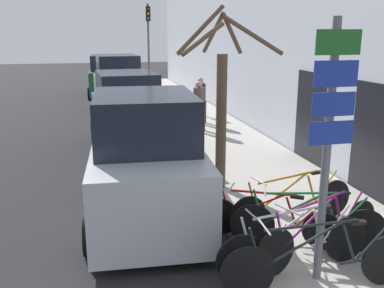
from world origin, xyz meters
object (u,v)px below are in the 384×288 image
(bicycle_0, at_px, (320,262))
(bicycle_3, at_px, (308,224))
(bicycle_2, at_px, (321,232))
(street_tree, at_px, (221,100))
(parked_car_2, at_px, (118,89))
(pedestrian_near, at_px, (199,102))
(bicycle_1, at_px, (296,245))
(signpost, at_px, (328,140))
(parked_car_3, at_px, (107,77))
(pedestrian_far, at_px, (200,97))
(parked_car_1, at_px, (127,115))
(parked_car_0, at_px, (146,163))
(bicycle_5, at_px, (293,204))
(traffic_light, at_px, (149,40))
(bicycle_4, at_px, (270,220))

(bicycle_0, distance_m, bicycle_3, 1.11)
(bicycle_2, relative_size, street_tree, 0.63)
(parked_car_2, distance_m, pedestrian_near, 4.79)
(bicycle_3, bearing_deg, bicycle_1, 158.99)
(signpost, xyz_separation_m, street_tree, (-0.26, 3.72, -0.04))
(signpost, height_order, parked_car_3, signpost)
(bicycle_3, bearing_deg, pedestrian_far, 15.03)
(signpost, xyz_separation_m, pedestrian_near, (0.62, 9.13, -0.95))
(bicycle_3, bearing_deg, parked_car_1, 36.62)
(bicycle_3, height_order, pedestrian_far, pedestrian_far)
(signpost, height_order, parked_car_0, signpost)
(bicycle_5, relative_size, parked_car_0, 0.56)
(parked_car_2, xyz_separation_m, street_tree, (1.54, -9.55, 0.89))
(signpost, relative_size, bicycle_1, 1.45)
(pedestrian_near, bearing_deg, bicycle_3, -83.49)
(traffic_light, bearing_deg, bicycle_0, -89.91)
(bicycle_5, bearing_deg, parked_car_2, -1.50)
(signpost, bearing_deg, parked_car_2, 97.72)
(traffic_light, bearing_deg, signpost, -89.36)
(bicycle_1, height_order, bicycle_5, bicycle_1)
(bicycle_0, xyz_separation_m, traffic_light, (-0.03, 15.92, 2.47))
(signpost, distance_m, pedestrian_far, 10.46)
(signpost, bearing_deg, pedestrian_far, 84.56)
(bicycle_2, relative_size, pedestrian_near, 1.41)
(parked_car_1, xyz_separation_m, street_tree, (1.63, -3.94, 0.98))
(bicycle_0, relative_size, bicycle_1, 1.10)
(signpost, distance_m, pedestrian_near, 9.20)
(parked_car_3, bearing_deg, traffic_light, -62.08)
(signpost, xyz_separation_m, bicycle_2, (0.29, 0.48, -1.51))
(pedestrian_far, bearing_deg, bicycle_0, 97.10)
(bicycle_4, xyz_separation_m, street_tree, (-0.04, 2.58, 1.51))
(bicycle_2, xyz_separation_m, street_tree, (-0.55, 3.23, 1.47))
(bicycle_2, distance_m, bicycle_3, 0.29)
(bicycle_4, bearing_deg, pedestrian_near, 26.43)
(parked_car_1, distance_m, street_tree, 4.38)
(bicycle_1, height_order, pedestrian_far, pedestrian_far)
(bicycle_5, distance_m, pedestrian_far, 8.84)
(bicycle_1, xyz_separation_m, parked_car_0, (-1.71, 2.58, 0.51))
(bicycle_0, bearing_deg, parked_car_1, 16.11)
(parked_car_3, bearing_deg, pedestrian_near, -73.89)
(bicycle_0, xyz_separation_m, parked_car_1, (-1.74, 7.93, 0.48))
(bicycle_1, relative_size, parked_car_1, 0.54)
(parked_car_3, bearing_deg, bicycle_2, -81.31)
(bicycle_2, distance_m, street_tree, 3.59)
(signpost, relative_size, bicycle_5, 1.39)
(bicycle_0, xyz_separation_m, parked_car_3, (-1.86, 19.66, 0.45))
(bicycle_0, height_order, bicycle_1, bicycle_0)
(bicycle_3, xyz_separation_m, parked_car_1, (-2.12, 6.89, 0.49))
(bicycle_5, xyz_separation_m, pedestrian_near, (0.23, 7.55, 0.56))
(pedestrian_near, xyz_separation_m, traffic_light, (-0.79, 6.53, 1.92))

